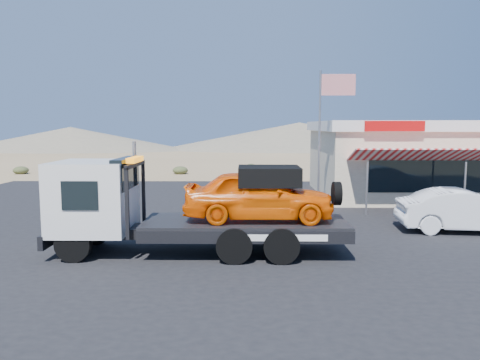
# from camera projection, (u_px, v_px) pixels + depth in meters

# --- Properties ---
(ground) EXTENTS (120.00, 120.00, 0.00)m
(ground) POSITION_uv_depth(u_px,v_px,m) (202.00, 233.00, 16.12)
(ground) COLOR #8C714F
(ground) RESTS_ON ground
(asphalt_lot) EXTENTS (32.00, 24.00, 0.02)m
(asphalt_lot) POSITION_uv_depth(u_px,v_px,m) (257.00, 216.00, 19.08)
(asphalt_lot) COLOR black
(asphalt_lot) RESTS_ON ground
(tow_truck) EXTENTS (8.31, 2.47, 2.78)m
(tow_truck) POSITION_uv_depth(u_px,v_px,m) (192.00, 202.00, 13.41)
(tow_truck) COLOR black
(tow_truck) RESTS_ON asphalt_lot
(white_sedan) EXTENTS (4.61, 1.95, 1.48)m
(white_sedan) POSITION_uv_depth(u_px,v_px,m) (465.00, 211.00, 16.18)
(white_sedan) COLOR silver
(white_sedan) RESTS_ON asphalt_lot
(jerky_store) EXTENTS (10.40, 9.97, 3.90)m
(jerky_store) POSITION_uv_depth(u_px,v_px,m) (415.00, 158.00, 24.69)
(jerky_store) COLOR beige
(jerky_store) RESTS_ON asphalt_lot
(flagpole) EXTENTS (1.55, 0.10, 6.00)m
(flagpole) POSITION_uv_depth(u_px,v_px,m) (325.00, 124.00, 20.10)
(flagpole) COLOR #99999E
(flagpole) RESTS_ON asphalt_lot
(distant_hills) EXTENTS (126.00, 48.00, 4.20)m
(distant_hills) POSITION_uv_depth(u_px,v_px,m) (171.00, 138.00, 70.78)
(distant_hills) COLOR #726B59
(distant_hills) RESTS_ON ground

